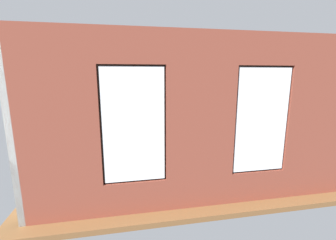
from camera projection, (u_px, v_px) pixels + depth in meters
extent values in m
cube|color=brown|center=(170.00, 157.00, 6.75)|extent=(6.58, 6.11, 0.10)
cube|color=brown|center=(317.00, 119.00, 4.29)|extent=(1.32, 0.16, 3.07)
cube|color=brown|center=(200.00, 124.00, 3.87)|extent=(1.22, 0.16, 3.07)
cube|color=brown|center=(56.00, 130.00, 3.45)|extent=(1.32, 0.16, 3.07)
cube|color=brown|center=(255.00, 185.00, 4.32)|extent=(1.05, 0.16, 0.58)
cube|color=brown|center=(266.00, 49.00, 3.82)|extent=(1.05, 0.16, 0.55)
cube|color=white|center=(262.00, 121.00, 4.03)|extent=(0.99, 0.03, 1.88)
cube|color=#38281E|center=(260.00, 120.00, 4.09)|extent=(1.05, 0.04, 1.94)
cube|color=brown|center=(136.00, 196.00, 3.90)|extent=(1.05, 0.16, 0.58)
cube|color=brown|center=(131.00, 46.00, 3.41)|extent=(1.05, 0.16, 0.55)
cube|color=white|center=(134.00, 126.00, 3.62)|extent=(0.99, 0.03, 1.88)
cube|color=#38281E|center=(134.00, 125.00, 3.68)|extent=(1.05, 0.04, 1.94)
cube|color=olive|center=(197.00, 175.00, 4.16)|extent=(3.53, 0.24, 0.06)
cube|color=black|center=(199.00, 99.00, 3.87)|extent=(0.48, 0.03, 0.62)
cube|color=teal|center=(199.00, 99.00, 3.89)|extent=(0.42, 0.01, 0.56)
cube|color=silver|center=(59.00, 108.00, 5.72)|extent=(0.10, 5.11, 3.07)
cube|color=black|center=(173.00, 179.00, 4.74)|extent=(1.96, 0.85, 0.42)
cube|color=black|center=(177.00, 167.00, 4.35)|extent=(1.96, 0.24, 0.38)
cube|color=black|center=(213.00, 162.00, 4.84)|extent=(0.22, 0.85, 0.24)
cube|color=black|center=(131.00, 168.00, 4.52)|extent=(0.22, 0.85, 0.24)
cube|color=black|center=(190.00, 165.00, 4.80)|extent=(0.70, 0.65, 0.12)
cube|color=black|center=(155.00, 167.00, 4.66)|extent=(0.70, 0.65, 0.12)
cube|color=black|center=(252.00, 152.00, 6.41)|extent=(0.93, 1.79, 0.42)
cube|color=black|center=(263.00, 138.00, 6.40)|extent=(0.32, 1.76, 0.38)
cube|color=black|center=(238.00, 135.00, 7.07)|extent=(0.86, 0.26, 0.24)
cube|color=black|center=(271.00, 150.00, 5.62)|extent=(0.86, 0.26, 0.24)
cube|color=black|center=(245.00, 140.00, 6.66)|extent=(0.67, 0.63, 0.12)
cube|color=black|center=(258.00, 146.00, 6.03)|extent=(0.67, 0.63, 0.12)
cube|color=#A87547|center=(153.00, 140.00, 6.83)|extent=(1.26, 0.78, 0.04)
cube|color=#A87547|center=(170.00, 143.00, 7.29)|extent=(0.07, 0.07, 0.40)
cube|color=#A87547|center=(134.00, 145.00, 7.08)|extent=(0.07, 0.07, 0.40)
cube|color=#A87547|center=(174.00, 149.00, 6.66)|extent=(0.07, 0.07, 0.40)
cube|color=#A87547|center=(135.00, 152.00, 6.45)|extent=(0.07, 0.07, 0.40)
cylinder|color=#4C4C51|center=(141.00, 140.00, 6.63)|extent=(0.07, 0.07, 0.09)
cylinder|color=#B7333D|center=(153.00, 138.00, 6.81)|extent=(0.08, 0.08, 0.10)
cube|color=black|center=(148.00, 138.00, 6.89)|extent=(0.06, 0.17, 0.02)
cube|color=black|center=(80.00, 147.00, 6.62)|extent=(1.21, 0.42, 0.54)
cube|color=black|center=(79.00, 138.00, 6.56)|extent=(0.53, 0.20, 0.05)
cube|color=black|center=(79.00, 136.00, 6.55)|extent=(0.06, 0.04, 0.06)
cube|color=black|center=(78.00, 123.00, 6.48)|extent=(1.22, 0.04, 0.69)
cube|color=black|center=(78.00, 123.00, 6.50)|extent=(1.17, 0.01, 0.64)
cylinder|color=olive|center=(157.00, 136.00, 8.36)|extent=(0.46, 0.46, 0.28)
ellipsoid|color=white|center=(157.00, 127.00, 8.29)|extent=(1.03, 1.03, 0.41)
ellipsoid|color=navy|center=(155.00, 125.00, 8.26)|extent=(0.44, 0.44, 0.18)
cylinder|color=brown|center=(221.00, 143.00, 7.64)|extent=(0.18, 0.18, 0.20)
cylinder|color=brown|center=(221.00, 138.00, 7.61)|extent=(0.03, 0.03, 0.13)
ellipsoid|color=#3D8E42|center=(222.00, 133.00, 7.57)|extent=(0.31, 0.31, 0.24)
cylinder|color=gray|center=(97.00, 136.00, 8.22)|extent=(0.30, 0.30, 0.33)
cylinder|color=brown|center=(96.00, 125.00, 8.13)|extent=(0.05, 0.05, 0.51)
cone|color=#286B2D|center=(89.00, 110.00, 7.96)|extent=(0.56, 0.21, 0.67)
cone|color=#286B2D|center=(91.00, 113.00, 7.76)|extent=(0.40, 0.66, 0.56)
cone|color=#286B2D|center=(97.00, 111.00, 7.84)|extent=(0.32, 0.56, 0.67)
cone|color=#286B2D|center=(102.00, 110.00, 8.08)|extent=(0.58, 0.15, 0.65)
cone|color=#286B2D|center=(100.00, 109.00, 8.22)|extent=(0.47, 0.52, 0.66)
cone|color=#286B2D|center=(93.00, 110.00, 8.24)|extent=(0.39, 0.61, 0.61)
cylinder|color=#47423D|center=(236.00, 175.00, 5.01)|extent=(0.33, 0.33, 0.33)
cylinder|color=brown|center=(236.00, 165.00, 4.96)|extent=(0.05, 0.05, 0.16)
ellipsoid|color=#286B2D|center=(237.00, 146.00, 4.88)|extent=(0.78, 0.78, 0.70)
cylinder|color=gray|center=(81.00, 194.00, 4.28)|extent=(0.27, 0.27, 0.28)
cylinder|color=brown|center=(80.00, 176.00, 4.21)|extent=(0.05, 0.05, 0.45)
cone|color=#3D8E42|center=(65.00, 152.00, 4.10)|extent=(0.60, 0.23, 0.60)
cone|color=#3D8E42|center=(76.00, 153.00, 3.94)|extent=(0.16, 0.49, 0.66)
cone|color=#3D8E42|center=(91.00, 151.00, 4.18)|extent=(0.59, 0.21, 0.61)
cone|color=#3D8E42|center=(80.00, 149.00, 4.37)|extent=(0.19, 0.63, 0.56)
cylinder|color=beige|center=(219.00, 130.00, 9.13)|extent=(0.34, 0.34, 0.31)
cylinder|color=brown|center=(220.00, 120.00, 9.05)|extent=(0.06, 0.06, 0.52)
cone|color=#286B2D|center=(215.00, 109.00, 8.94)|extent=(0.52, 0.21, 0.51)
cone|color=#286B2D|center=(223.00, 110.00, 8.76)|extent=(0.23, 0.55, 0.48)
cone|color=#286B2D|center=(224.00, 108.00, 8.98)|extent=(0.48, 0.18, 0.54)
cone|color=#286B2D|center=(217.00, 109.00, 9.17)|extent=(0.24, 0.56, 0.46)
cylinder|color=#9E5638|center=(95.00, 163.00, 5.73)|extent=(0.31, 0.31, 0.29)
cylinder|color=brown|center=(94.00, 149.00, 5.65)|extent=(0.06, 0.06, 0.47)
cone|color=#3D8E42|center=(84.00, 134.00, 5.52)|extent=(0.49, 0.18, 0.45)
cone|color=#3D8E42|center=(91.00, 136.00, 5.37)|extent=(0.19, 0.51, 0.43)
cone|color=#3D8E42|center=(102.00, 133.00, 5.63)|extent=(0.51, 0.18, 0.42)
cone|color=#3D8E42|center=(92.00, 130.00, 5.69)|extent=(0.20, 0.42, 0.51)
cylinder|color=#9E5638|center=(293.00, 172.00, 5.10)|extent=(0.30, 0.30, 0.37)
cylinder|color=brown|center=(294.00, 163.00, 5.06)|extent=(0.05, 0.05, 0.07)
ellipsoid|color=#286B2D|center=(295.00, 154.00, 5.01)|extent=(0.47, 0.47, 0.38)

